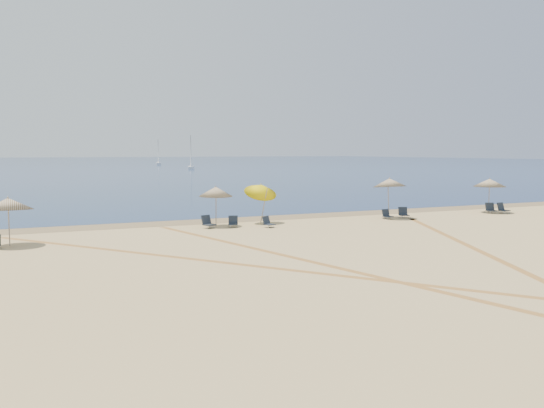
{
  "coord_description": "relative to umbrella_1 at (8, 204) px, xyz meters",
  "views": [
    {
      "loc": [
        -13.22,
        -9.49,
        4.33
      ],
      "look_at": [
        0.0,
        20.0,
        1.3
      ],
      "focal_mm": 37.23,
      "sensor_mm": 36.0,
      "label": 1
    }
  ],
  "objects": [
    {
      "name": "umbrella_3",
      "position": [
        13.71,
        2.71,
        0.15
      ],
      "size": [
        1.97,
        2.02,
        2.76
      ],
      "color": "gray",
      "rests_on": "ground"
    },
    {
      "name": "sailboat_0",
      "position": [
        39.43,
        107.73,
        0.58
      ],
      "size": [
        2.8,
        5.76,
        8.31
      ],
      "rotation": [
        0.0,
        0.0,
        -0.26
      ],
      "color": "white",
      "rests_on": "ocean"
    },
    {
      "name": "umbrella_5",
      "position": [
        30.83,
        1.68,
        0.18
      ],
      "size": [
        2.25,
        2.25,
        2.46
      ],
      "color": "gray",
      "rests_on": "ground"
    },
    {
      "name": "chair_8",
      "position": [
        31.38,
        0.94,
        -1.61
      ],
      "size": [
        0.68,
        0.78,
        0.74
      ],
      "rotation": [
        0.0,
        0.0,
        0.1
      ],
      "color": "black",
      "rests_on": "ground"
    },
    {
      "name": "tire_tracks",
      "position": [
        12.29,
        -9.66,
        -1.93
      ],
      "size": [
        48.96,
        42.51,
        0.0
      ],
      "color": "tan",
      "rests_on": "ground"
    },
    {
      "name": "umbrella_1",
      "position": [
        0.0,
        0.0,
        0.0
      ],
      "size": [
        2.22,
        2.24,
        2.28
      ],
      "color": "gray",
      "rests_on": "ground"
    },
    {
      "name": "chair_2",
      "position": [
        10.16,
        2.04,
        -1.61
      ],
      "size": [
        0.81,
        0.87,
        0.73
      ],
      "rotation": [
        0.0,
        0.0,
        0.36
      ],
      "color": "black",
      "rests_on": "ground"
    },
    {
      "name": "chair_6",
      "position": [
        23.32,
        1.53,
        -1.63
      ],
      "size": [
        0.78,
        0.84,
        0.7
      ],
      "rotation": [
        0.0,
        0.0,
        -0.37
      ],
      "color": "black",
      "rests_on": "ground"
    },
    {
      "name": "chair_3",
      "position": [
        11.6,
        1.85,
        -1.65
      ],
      "size": [
        0.73,
        0.78,
        0.64
      ],
      "rotation": [
        0.0,
        0.0,
        -0.38
      ],
      "color": "black",
      "rests_on": "ground"
    },
    {
      "name": "chair_4",
      "position": [
        13.39,
        0.94,
        -1.65
      ],
      "size": [
        0.72,
        0.77,
        0.63
      ],
      "rotation": [
        0.0,
        0.0,
        0.41
      ],
      "color": "black",
      "rests_on": "ground"
    },
    {
      "name": "ocean",
      "position": [
        13.76,
        206.19,
        -1.92
      ],
      "size": [
        500.0,
        500.0,
        0.0
      ],
      "primitive_type": "plane",
      "color": "#0C2151",
      "rests_on": "ground"
    },
    {
      "name": "wet_sand",
      "position": [
        13.76,
        5.19,
        -1.93
      ],
      "size": [
        500.0,
        500.0,
        0.0
      ],
      "primitive_type": "plane",
      "color": "olive",
      "rests_on": "ground"
    },
    {
      "name": "umbrella_4",
      "position": [
        22.35,
        1.77,
        0.37
      ],
      "size": [
        2.21,
        2.25,
        2.67
      ],
      "color": "gray",
      "rests_on": "ground"
    },
    {
      "name": "chair_5",
      "position": [
        21.97,
        1.46,
        -1.66
      ],
      "size": [
        0.55,
        0.63,
        0.62
      ],
      "rotation": [
        0.0,
        0.0,
        0.06
      ],
      "color": "black",
      "rests_on": "ground"
    },
    {
      "name": "umbrella_2",
      "position": [
        10.82,
        2.57,
        0.08
      ],
      "size": [
        1.95,
        1.97,
        2.36
      ],
      "color": "gray",
      "rests_on": "ground"
    },
    {
      "name": "chair_7",
      "position": [
        30.61,
        1.27,
        -1.61
      ],
      "size": [
        0.82,
        0.88,
        0.73
      ],
      "rotation": [
        0.0,
        0.0,
        -0.37
      ],
      "color": "black",
      "rests_on": "ground"
    },
    {
      "name": "sailboat_1",
      "position": [
        42.13,
        155.5,
        0.55
      ],
      "size": [
        2.35,
        5.67,
        8.21
      ],
      "rotation": [
        0.0,
        0.0,
        -0.18
      ],
      "color": "white",
      "rests_on": "ocean"
    }
  ]
}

